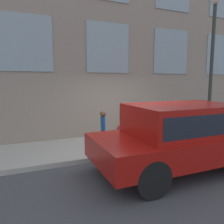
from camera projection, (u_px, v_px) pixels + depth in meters
name	position (u px, v px, depth m)	size (l,w,h in m)	color
ground_plane	(137.00, 156.00, 6.48)	(80.00, 80.00, 0.00)	#47474C
sidewalk	(121.00, 144.00, 7.52)	(2.29, 60.00, 0.14)	#B2ADA3
fire_hydrant	(121.00, 136.00, 6.86)	(0.35, 0.46, 0.71)	red
person	(103.00, 126.00, 6.78)	(0.28, 0.18, 1.16)	#232328
parked_truck_red_near	(181.00, 132.00, 5.34)	(1.95, 4.22, 1.65)	black
street_lamp	(212.00, 50.00, 7.72)	(0.36, 0.36, 5.05)	#2D332D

